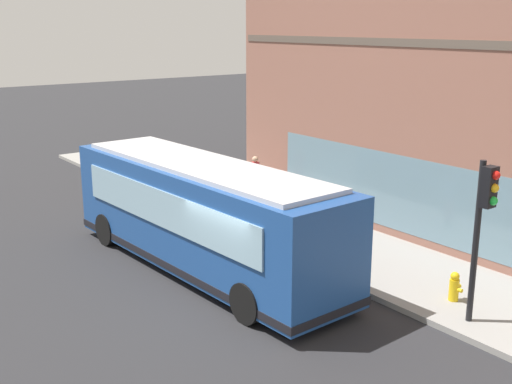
{
  "coord_description": "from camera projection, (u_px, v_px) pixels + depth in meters",
  "views": [
    {
      "loc": [
        -8.59,
        -11.91,
        6.72
      ],
      "look_at": [
        1.51,
        1.57,
        2.25
      ],
      "focal_mm": 44.78,
      "sensor_mm": 36.0,
      "label": 1
    }
  ],
  "objects": [
    {
      "name": "city_bus_nearside",
      "position": [
        202.0,
        216.0,
        17.64
      ],
      "size": [
        3.0,
        10.15,
        3.07
      ],
      "color": "#1E478C",
      "rests_on": "ground"
    },
    {
      "name": "pedestrian_walking_along_curb",
      "position": [
        329.0,
        226.0,
        18.43
      ],
      "size": [
        0.32,
        0.32,
        1.57
      ],
      "color": "#B23338",
      "rests_on": "sidewalk_curb"
    },
    {
      "name": "pedestrian_near_building_entrance",
      "position": [
        255.0,
        176.0,
        23.94
      ],
      "size": [
        0.32,
        0.32,
        1.77
      ],
      "color": "silver",
      "rests_on": "sidewalk_curb"
    },
    {
      "name": "traffic_light_near_corner",
      "position": [
        484.0,
        212.0,
        13.8
      ],
      "size": [
        0.32,
        0.49,
        3.74
      ],
      "color": "black",
      "rests_on": "sidewalk_curb"
    },
    {
      "name": "sidewalk_curb",
      "position": [
        371.0,
        260.0,
        18.52
      ],
      "size": [
        3.85,
        40.0,
        0.15
      ],
      "primitive_type": "cube",
      "color": "gray",
      "rests_on": "ground"
    },
    {
      "name": "fire_hydrant",
      "position": [
        454.0,
        287.0,
        15.52
      ],
      "size": [
        0.35,
        0.35,
        0.74
      ],
      "color": "yellow",
      "rests_on": "sidewalk_curb"
    },
    {
      "name": "ground",
      "position": [
        245.0,
        301.0,
        15.91
      ],
      "size": [
        120.0,
        120.0,
        0.0
      ],
      "primitive_type": "plane",
      "color": "#262628"
    }
  ]
}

